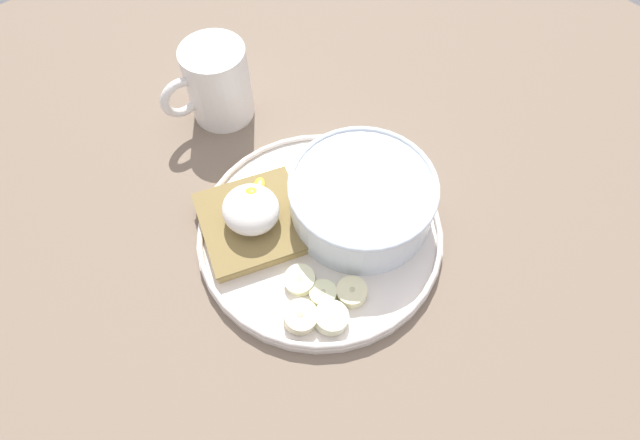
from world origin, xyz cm
name	(u,v)px	position (x,y,z in cm)	size (l,w,h in cm)	color
ground_plane	(320,239)	(0.00, 0.00, 1.00)	(120.00, 120.00, 2.00)	#796655
plate	(320,231)	(0.00, 0.00, 2.80)	(25.43, 25.43, 1.60)	silver
oatmeal_bowl	(362,199)	(1.37, 4.50, 5.75)	(14.84, 14.84, 5.47)	white
toast_slice	(254,222)	(-5.06, -4.62, 3.80)	(13.62, 13.62, 1.43)	olive
poached_egg	(251,208)	(-5.12, -4.55, 6.19)	(6.74, 7.05, 3.54)	white
banana_slice_front	(323,294)	(5.52, -4.78, 3.52)	(3.27, 3.23, 1.11)	#EEF1BB
banana_slice_left	(300,280)	(2.99, -5.46, 3.60)	(3.75, 3.82, 1.39)	#F1F1BF
banana_slice_back	(301,317)	(5.84, -7.96, 3.75)	(4.58, 4.58, 1.65)	beige
banana_slice_right	(331,318)	(7.81, -5.94, 3.68)	(3.22, 3.34, 1.55)	#EEEDC3
banana_slice_inner	(352,292)	(7.31, -2.70, 3.62)	(4.15, 4.16, 1.30)	#F1EAB4
coffee_mug	(217,83)	(-20.87, 3.25, 6.78)	(7.38, 10.94, 9.31)	white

